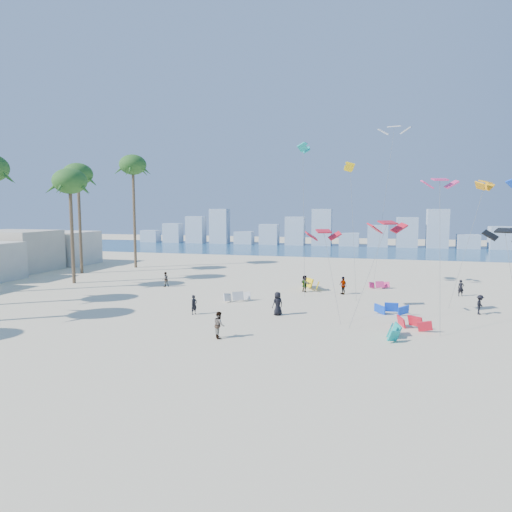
# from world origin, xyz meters

# --- Properties ---
(ground) EXTENTS (220.00, 220.00, 0.00)m
(ground) POSITION_xyz_m (0.00, 0.00, 0.00)
(ground) COLOR beige
(ground) RESTS_ON ground
(ocean) EXTENTS (220.00, 220.00, 0.00)m
(ocean) POSITION_xyz_m (0.00, 72.00, 0.01)
(ocean) COLOR navy
(ocean) RESTS_ON ground
(kitesurfer_near) EXTENTS (0.60, 0.69, 1.59)m
(kitesurfer_near) POSITION_xyz_m (-1.23, 12.34, 0.80)
(kitesurfer_near) COLOR black
(kitesurfer_near) RESTS_ON ground
(kitesurfer_mid) EXTENTS (1.01, 1.08, 1.77)m
(kitesurfer_mid) POSITION_xyz_m (2.91, 6.65, 0.89)
(kitesurfer_mid) COLOR gray
(kitesurfer_mid) RESTS_ON ground
(kitesurfers_far) EXTENTS (31.42, 12.92, 1.90)m
(kitesurfers_far) POSITION_xyz_m (8.10, 21.07, 0.86)
(kitesurfers_far) COLOR black
(kitesurfers_far) RESTS_ON ground
(grounded_kites) EXTENTS (17.80, 20.82, 1.03)m
(grounded_kites) POSITION_xyz_m (10.05, 18.80, 0.44)
(grounded_kites) COLOR silver
(grounded_kites) RESTS_ON ground
(flying_kites) EXTENTS (21.89, 26.21, 18.68)m
(flying_kites) POSITION_xyz_m (14.68, 22.71, 11.76)
(flying_kites) COLOR red
(flying_kites) RESTS_ON ground
(palm_row) EXTENTS (7.85, 44.80, 16.15)m
(palm_row) POSITION_xyz_m (-22.71, 16.21, 11.74)
(palm_row) COLOR brown
(palm_row) RESTS_ON ground
(distant_skyline) EXTENTS (85.00, 3.00, 8.40)m
(distant_skyline) POSITION_xyz_m (-1.19, 82.00, 3.09)
(distant_skyline) COLOR #9EADBF
(distant_skyline) RESTS_ON ground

